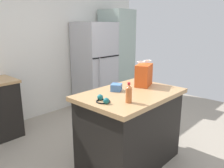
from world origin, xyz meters
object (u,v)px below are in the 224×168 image
(refrigerator, at_px, (95,65))
(bottle, at_px, (129,94))
(small_box, at_px, (116,87))
(ear_defenders, at_px, (103,100))
(kitchen_island, at_px, (130,128))
(tall_cabinet, at_px, (117,56))
(shopping_bag, at_px, (144,75))

(refrigerator, bearing_deg, bottle, -125.01)
(small_box, height_order, ear_defenders, small_box)
(kitchen_island, height_order, refrigerator, refrigerator)
(tall_cabinet, xyz_separation_m, ear_defenders, (-2.31, -1.87, -0.07))
(small_box, bearing_deg, refrigerator, 54.27)
(kitchen_island, xyz_separation_m, refrigerator, (1.16, 1.87, 0.42))
(shopping_bag, height_order, small_box, shopping_bag)
(tall_cabinet, height_order, bottle, tall_cabinet)
(shopping_bag, bearing_deg, ear_defenders, -174.68)
(shopping_bag, relative_size, bottle, 1.58)
(bottle, relative_size, ear_defenders, 1.11)
(kitchen_island, height_order, bottle, bottle)
(ear_defenders, bearing_deg, shopping_bag, 5.32)
(shopping_bag, distance_m, ear_defenders, 0.85)
(refrigerator, distance_m, bottle, 2.54)
(refrigerator, xyz_separation_m, bottle, (-1.46, -2.08, 0.14))
(kitchen_island, relative_size, small_box, 9.57)
(tall_cabinet, bearing_deg, ear_defenders, -141.00)
(shopping_bag, distance_m, small_box, 0.45)
(kitchen_island, distance_m, ear_defenders, 0.67)
(ear_defenders, bearing_deg, tall_cabinet, 39.00)
(kitchen_island, xyz_separation_m, bottle, (-0.30, -0.21, 0.55))
(kitchen_island, height_order, tall_cabinet, tall_cabinet)
(tall_cabinet, height_order, shopping_bag, tall_cabinet)
(shopping_bag, relative_size, small_box, 2.60)
(tall_cabinet, relative_size, bottle, 9.51)
(refrigerator, height_order, shopping_bag, refrigerator)
(tall_cabinet, distance_m, bottle, 2.99)
(shopping_bag, xyz_separation_m, small_box, (-0.43, 0.10, -0.10))
(small_box, xyz_separation_m, ear_defenders, (-0.40, -0.18, -0.02))
(small_box, bearing_deg, tall_cabinet, 41.62)
(shopping_bag, bearing_deg, refrigerator, 66.29)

